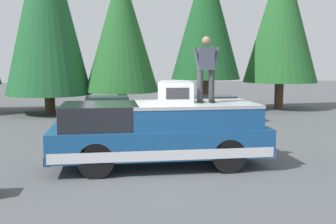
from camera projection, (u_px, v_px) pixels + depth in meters
The scene contains 10 objects.
ground_plane at pixel (156, 171), 9.89m from camera, with size 90.00×90.00×0.00m, color #4C4F51.
pickup_truck at pixel (160, 133), 10.25m from camera, with size 2.01×5.54×1.65m.
compressor_unit at pixel (176, 92), 10.25m from camera, with size 0.65×0.84×0.56m.
person_on_truck_bed at pixel (206, 68), 10.13m from camera, with size 0.29×0.72×1.69m.
parked_car_silver at pixel (212, 108), 18.27m from camera, with size 1.64×4.10×1.16m.
parked_car_grey at pixel (106, 109), 17.92m from camera, with size 1.64×4.10×1.16m.
conifer_far_left at pixel (282, 17), 22.43m from camera, with size 4.19×4.19×8.99m.
conifer_left at pixel (206, 17), 21.04m from camera, with size 3.71×3.71×8.42m.
conifer_center_left at pixel (121, 29), 20.64m from camera, with size 3.88×3.88×7.68m.
conifer_center_right at pixel (46, 4), 20.25m from camera, with size 4.38×4.38×10.33m.
Camera 1 is at (-9.57, 1.08, 2.69)m, focal length 42.38 mm.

